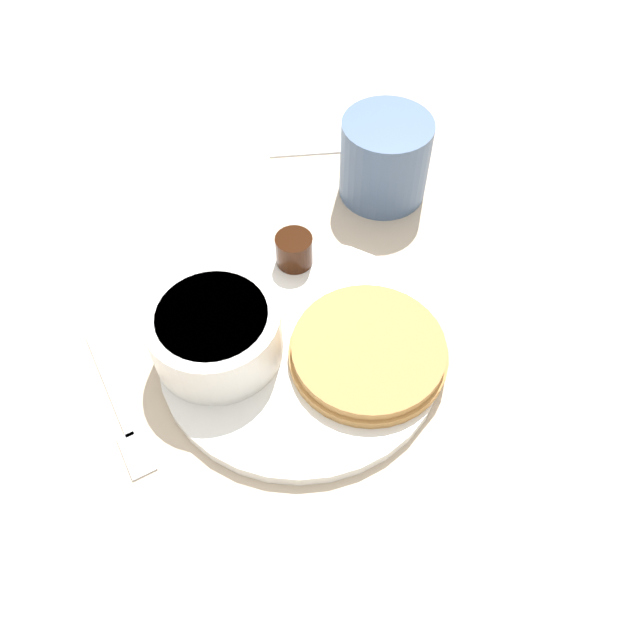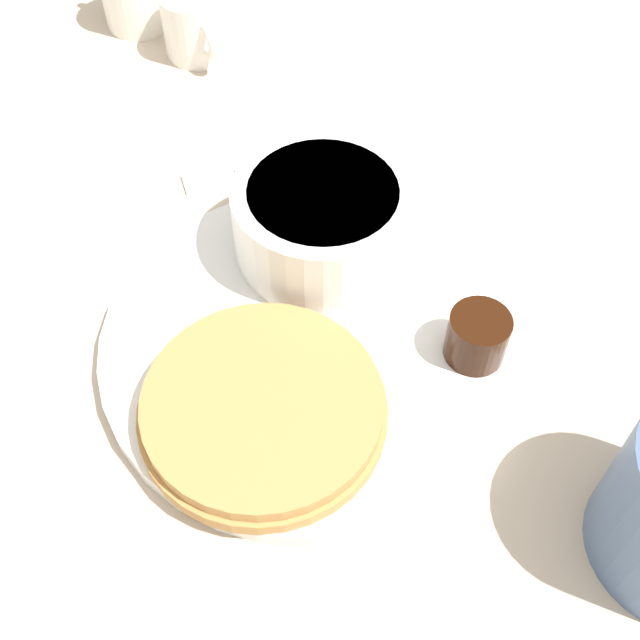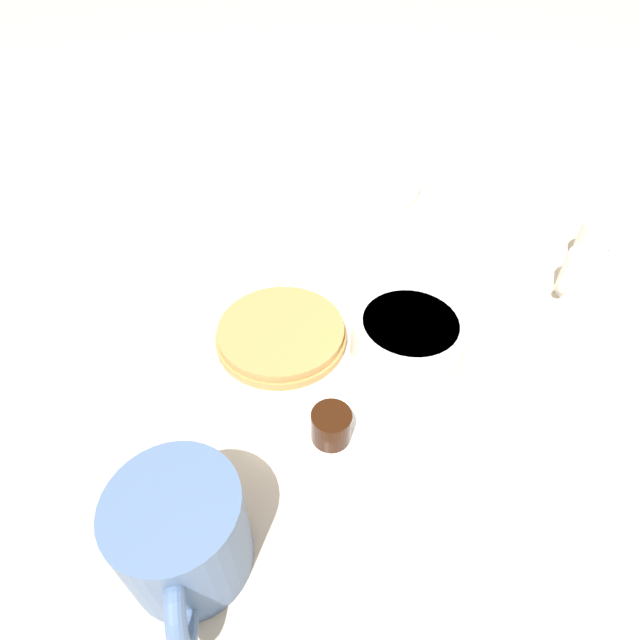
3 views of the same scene
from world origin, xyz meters
The scene contains 8 objects.
ground_plane centered at (0.00, 0.00, 0.00)m, with size 4.00×4.00×0.00m, color #C6B299.
plate centered at (0.00, 0.00, 0.01)m, with size 0.25×0.25×0.01m.
pancake_stack centered at (-0.05, 0.02, 0.02)m, with size 0.14×0.14×0.02m.
bowl centered at (0.07, -0.01, 0.04)m, with size 0.11×0.11×0.05m.
syrup_cup centered at (-0.01, -0.09, 0.03)m, with size 0.04×0.04×0.03m.
butter_ramekin centered at (0.08, -0.02, 0.03)m, with size 0.05×0.05×0.05m.
creamer_pitcher_near centered at (0.30, 0.09, 0.03)m, with size 0.07×0.05×0.05m.
fork centered at (0.16, 0.04, 0.00)m, with size 0.06×0.14×0.00m.
Camera 2 is at (-0.27, -0.01, 0.39)m, focal length 45.00 mm.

